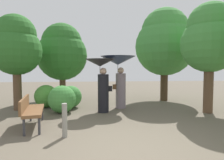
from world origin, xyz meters
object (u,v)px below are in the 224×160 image
Objects in this scene: tree_near_right at (165,42)px; tree_mid_left at (16,46)px; tree_near_left at (62,52)px; tree_mid_right at (210,38)px; person_left at (101,75)px; person_right at (119,68)px; park_bench at (31,109)px; path_marker_post at (65,120)px.

tree_near_right reaches higher than tree_mid_left.
tree_mid_right is at bearing -29.82° from tree_near_left.
tree_near_right is at bearing -62.31° from person_left.
tree_mid_right reaches higher than tree_mid_left.
tree_mid_left is at bearing -166.44° from tree_near_right.
tree_near_left is 6.57m from tree_mid_right.
person_right is 0.53× the size of tree_mid_right.
tree_near_right reaches higher than person_left.
park_bench is (-1.99, -1.62, -0.84)m from person_left.
tree_near_left reaches higher than tree_mid_left.
tree_mid_left is at bearing 125.34° from path_marker_post.
tree_near_right is at bearing -5.82° from tree_near_left.
person_left is at bearing -144.79° from tree_near_right.
tree_near_left is 4.85× the size of path_marker_post.
person_left reaches higher than park_bench.
tree_mid_right reaches higher than person_right.
tree_mid_right is 5.70m from path_marker_post.
tree_near_right is at bearing -64.73° from park_bench.
park_bench is 6.98m from tree_near_right.
tree_mid_left is at bearing 81.47° from person_right.
tree_mid_left is (-1.24, 2.35, 1.97)m from park_bench.
person_right is at bearing -1.00° from tree_mid_left.
person_right is 0.55× the size of tree_near_left.
tree_near_left is (-2.56, 2.15, 0.84)m from person_right.
tree_mid_right is at bearing -77.66° from tree_near_right.
park_bench is 0.40× the size of tree_mid_right.
person_right is 2.64× the size of path_marker_post.
tree_near_right reaches higher than tree_mid_right.
tree_mid_right reaches higher than person_left.
person_left is 0.49× the size of tree_mid_right.
path_marker_post is at bearing 150.85° from person_left.
park_bench is 3.31m from tree_mid_left.
park_bench reaches higher than path_marker_post.
person_right is (0.72, 0.66, 0.26)m from person_left.
park_bench is 6.35m from tree_mid_right.
person_left is 0.53× the size of tree_mid_left.
tree_near_right is at bearing -64.75° from person_right.
tree_near_left is 2.50m from tree_mid_left.
person_right is at bearing -147.23° from tree_near_right.
person_left is 1.24× the size of park_bench.
park_bench is 1.32m from path_marker_post.
tree_mid_right is 4.98× the size of path_marker_post.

